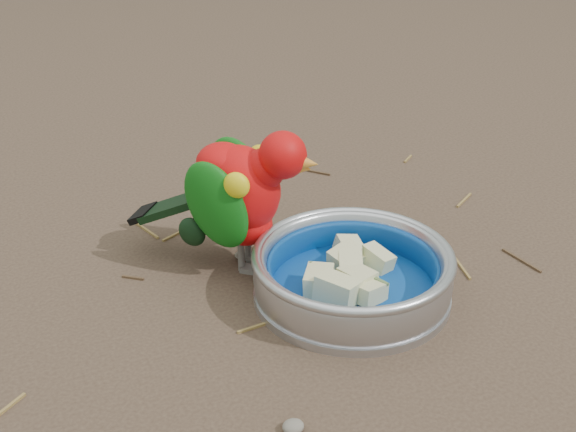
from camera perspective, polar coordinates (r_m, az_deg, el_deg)
name	(u,v)px	position (r m, az deg, el deg)	size (l,w,h in m)	color
ground	(345,356)	(0.87, 4.09, -9.93)	(60.00, 60.00, 0.00)	#463528
food_bowl	(352,291)	(0.96, 4.56, -5.37)	(0.23, 0.23, 0.02)	#B2B2BA
bowl_wall	(353,270)	(0.94, 4.63, -3.84)	(0.23, 0.23, 0.04)	#B2B2BA
fruit_wedges	(352,275)	(0.95, 4.61, -4.20)	(0.14, 0.14, 0.03)	beige
lory_parrot	(240,201)	(0.98, -3.44, 1.04)	(0.11, 0.22, 0.18)	red
ground_debris	(309,336)	(0.89, 1.50, -8.55)	(0.90, 0.80, 0.01)	olive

